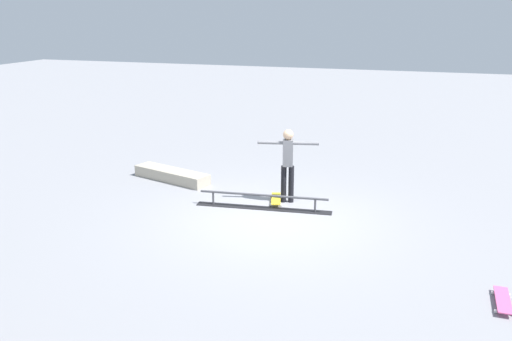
% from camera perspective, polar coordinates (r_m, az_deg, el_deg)
% --- Properties ---
extents(ground_plane, '(60.00, 60.00, 0.00)m').
position_cam_1_polar(ground_plane, '(11.03, 1.82, -5.19)').
color(ground_plane, gray).
extents(grind_rail, '(2.97, 0.56, 0.33)m').
position_cam_1_polar(grind_rail, '(11.55, 0.77, -3.41)').
color(grind_rail, black).
rests_on(grind_rail, ground_plane).
extents(skate_ledge, '(2.19, 1.10, 0.28)m').
position_cam_1_polar(skate_ledge, '(13.62, -8.97, -0.49)').
color(skate_ledge, '#B2A893').
rests_on(skate_ledge, ground_plane).
extents(skater_main, '(1.32, 0.36, 1.65)m').
position_cam_1_polar(skater_main, '(11.72, 3.41, 1.07)').
color(skater_main, black).
rests_on(skater_main, ground_plane).
extents(skateboard_main, '(0.41, 0.82, 0.09)m').
position_cam_1_polar(skateboard_main, '(11.97, 2.15, -3.04)').
color(skateboard_main, yellow).
rests_on(skateboard_main, ground_plane).
extents(loose_skateboard_pink, '(0.27, 0.80, 0.09)m').
position_cam_1_polar(loose_skateboard_pink, '(8.75, 24.83, -12.43)').
color(loose_skateboard_pink, '#E05993').
rests_on(loose_skateboard_pink, ground_plane).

